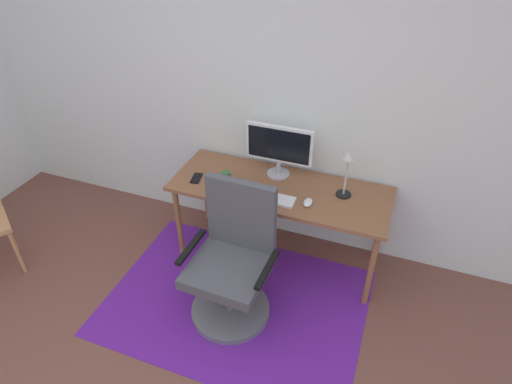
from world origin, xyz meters
TOP-DOWN VIEW (x-y plane):
  - wall_back at (0.00, 2.20)m, footprint 6.00×0.10m
  - area_rug at (0.16, 1.23)m, footprint 1.89×1.35m
  - desk at (0.29, 1.82)m, footprint 1.66×0.62m
  - monitor at (0.23, 1.99)m, footprint 0.52×0.18m
  - keyboard at (0.24, 1.65)m, footprint 0.43×0.13m
  - computer_mouse at (0.55, 1.69)m, footprint 0.06×0.10m
  - coffee_cup at (-0.11, 1.73)m, footprint 0.07×0.07m
  - cell_phone at (-0.35, 1.71)m, footprint 0.09×0.15m
  - desk_lamp at (0.76, 1.89)m, footprint 0.11×0.11m
  - office_chair at (0.16, 1.19)m, footprint 0.61×0.57m

SIDE VIEW (x-z plane):
  - area_rug at x=0.16m, z-range 0.00..0.01m
  - office_chair at x=0.16m, z-range -0.10..0.91m
  - desk at x=0.29m, z-range 0.28..0.98m
  - cell_phone at x=-0.35m, z-range 0.70..0.71m
  - keyboard at x=0.24m, z-range 0.70..0.72m
  - computer_mouse at x=0.55m, z-range 0.70..0.73m
  - coffee_cup at x=-0.11m, z-range 0.70..0.80m
  - desk_lamp at x=0.76m, z-range 0.75..1.12m
  - monitor at x=0.23m, z-range 0.74..1.16m
  - wall_back at x=0.00m, z-range 0.00..2.60m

